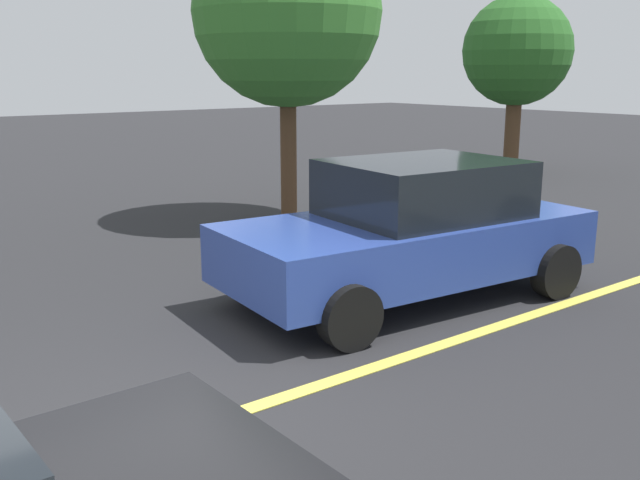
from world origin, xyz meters
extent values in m
plane|color=#262628|center=(0.00, 0.00, 0.00)|extent=(80.00, 80.00, 0.00)
cube|color=#E0D14C|center=(3.00, 0.00, 0.01)|extent=(28.00, 0.16, 0.01)
cube|color=#2D479E|center=(4.00, 1.28, 0.64)|extent=(4.42, 2.22, 0.63)
cube|color=black|center=(4.22, 1.27, 1.27)|extent=(2.18, 1.81, 0.63)
cylinder|color=black|center=(2.48, 0.48, 0.32)|extent=(0.66, 0.27, 0.64)
cylinder|color=black|center=(2.63, 2.34, 0.32)|extent=(0.66, 0.27, 0.64)
cylinder|color=black|center=(5.38, 0.23, 0.32)|extent=(0.66, 0.27, 0.64)
cylinder|color=black|center=(5.53, 2.09, 0.32)|extent=(0.66, 0.27, 0.64)
cylinder|color=#513823|center=(5.49, 5.75, 1.33)|extent=(0.28, 0.28, 2.67)
sphere|color=#387A2D|center=(5.49, 5.75, 3.54)|extent=(3.16, 3.16, 3.16)
cylinder|color=#513823|center=(13.63, 7.27, 1.16)|extent=(0.39, 0.39, 2.32)
sphere|color=#286023|center=(13.63, 7.27, 3.07)|extent=(2.74, 2.74, 2.74)
camera|label=1|loc=(-1.61, -4.37, 2.57)|focal=39.99mm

